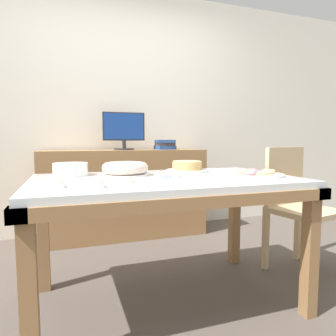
% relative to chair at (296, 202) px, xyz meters
% --- Properties ---
extents(ground_plane, '(12.00, 12.00, 0.00)m').
position_rel_chair_xyz_m(ground_plane, '(-1.08, -0.13, -0.52)').
color(ground_plane, '#564C44').
extents(wall_back, '(8.00, 0.10, 2.60)m').
position_rel_chair_xyz_m(wall_back, '(-1.08, 1.52, 0.78)').
color(wall_back, silver).
rests_on(wall_back, ground).
extents(dining_table, '(1.56, 0.92, 0.77)m').
position_rel_chair_xyz_m(dining_table, '(-1.08, -0.13, 0.15)').
color(dining_table, silver).
rests_on(dining_table, ground).
extents(chair, '(0.49, 0.49, 0.94)m').
position_rel_chair_xyz_m(chair, '(0.00, 0.00, 0.00)').
color(chair, '#D1B284').
rests_on(chair, ground).
extents(sideboard, '(1.65, 0.44, 0.90)m').
position_rel_chair_xyz_m(sideboard, '(-1.08, 1.22, -0.08)').
color(sideboard, olive).
rests_on(sideboard, ground).
extents(computer_monitor, '(0.42, 0.20, 0.38)m').
position_rel_chair_xyz_m(computer_monitor, '(-1.08, 1.22, 0.56)').
color(computer_monitor, '#262628').
rests_on(computer_monitor, sideboard).
extents(book_stack, '(0.21, 0.20, 0.10)m').
position_rel_chair_xyz_m(book_stack, '(-0.65, 1.22, 0.42)').
color(book_stack, '#23478C').
rests_on(book_stack, sideboard).
extents(cake_chocolate_round, '(0.30, 0.30, 0.07)m').
position_rel_chair_xyz_m(cake_chocolate_round, '(-0.83, 0.16, 0.28)').
color(cake_chocolate_round, white).
rests_on(cake_chocolate_round, dining_table).
extents(cake_golden_bundt, '(0.30, 0.30, 0.08)m').
position_rel_chair_xyz_m(cake_golden_bundt, '(-1.29, 0.05, 0.29)').
color(cake_golden_bundt, white).
rests_on(cake_golden_bundt, dining_table).
extents(pastry_platter, '(0.35, 0.35, 0.04)m').
position_rel_chair_xyz_m(pastry_platter, '(-0.54, -0.23, 0.26)').
color(pastry_platter, white).
rests_on(pastry_platter, dining_table).
extents(plate_stack, '(0.21, 0.21, 0.08)m').
position_rel_chair_xyz_m(plate_stack, '(-1.62, 0.14, 0.29)').
color(plate_stack, white).
rests_on(plate_stack, dining_table).
extents(tealight_centre, '(0.04, 0.04, 0.04)m').
position_rel_chair_xyz_m(tealight_centre, '(-1.03, -0.18, 0.26)').
color(tealight_centre, silver).
rests_on(tealight_centre, dining_table).
extents(tealight_near_front, '(0.04, 0.04, 0.04)m').
position_rel_chair_xyz_m(tealight_near_front, '(-1.66, -0.35, 0.26)').
color(tealight_near_front, silver).
rests_on(tealight_near_front, dining_table).
extents(tealight_right_edge, '(0.04, 0.04, 0.04)m').
position_rel_chair_xyz_m(tealight_right_edge, '(-1.33, -0.30, 0.26)').
color(tealight_right_edge, silver).
rests_on(tealight_right_edge, dining_table).
extents(tealight_left_edge, '(0.04, 0.04, 0.04)m').
position_rel_chair_xyz_m(tealight_left_edge, '(-1.49, -0.42, 0.26)').
color(tealight_left_edge, silver).
rests_on(tealight_left_edge, dining_table).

